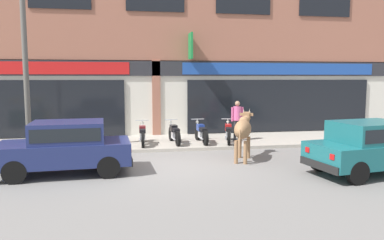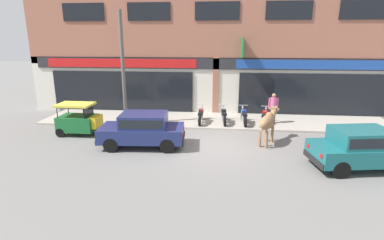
# 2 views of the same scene
# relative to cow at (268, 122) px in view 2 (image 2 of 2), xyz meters

# --- Properties ---
(ground_plane) EXTENTS (90.00, 90.00, 0.00)m
(ground_plane) POSITION_rel_cow_xyz_m (-2.40, -0.48, -1.01)
(ground_plane) COLOR slate
(sidewalk) EXTENTS (19.00, 3.36, 0.12)m
(sidewalk) POSITION_rel_cow_xyz_m (-2.40, 3.40, -0.94)
(sidewalk) COLOR #A8A093
(sidewalk) RESTS_ON ground
(shop_building) EXTENTS (23.00, 1.40, 9.95)m
(shop_building) POSITION_rel_cow_xyz_m (-2.40, 5.34, 3.77)
(shop_building) COLOR #9E604C
(shop_building) RESTS_ON ground
(cow) EXTENTS (1.15, 2.00, 1.61)m
(cow) POSITION_rel_cow_xyz_m (0.00, 0.00, 0.00)
(cow) COLOR #936B47
(cow) RESTS_ON ground
(car_0) EXTENTS (3.69, 1.83, 1.46)m
(car_0) POSITION_rel_cow_xyz_m (-5.31, -0.87, -0.19)
(car_0) COLOR black
(car_0) RESTS_ON ground
(car_1) EXTENTS (3.78, 2.16, 1.46)m
(car_1) POSITION_rel_cow_xyz_m (2.95, -2.27, -0.19)
(car_1) COLOR black
(car_1) RESTS_ON ground
(auto_rickshaw) EXTENTS (2.00, 1.18, 1.52)m
(auto_rickshaw) POSITION_rel_cow_xyz_m (-8.78, 0.45, -0.35)
(auto_rickshaw) COLOR black
(auto_rickshaw) RESTS_ON ground
(motorcycle_0) EXTENTS (0.52, 1.81, 0.88)m
(motorcycle_0) POSITION_rel_cow_xyz_m (-3.11, 2.72, -0.50)
(motorcycle_0) COLOR black
(motorcycle_0) RESTS_ON sidewalk
(motorcycle_1) EXTENTS (0.52, 1.81, 0.88)m
(motorcycle_1) POSITION_rel_cow_xyz_m (-1.89, 2.79, -0.50)
(motorcycle_1) COLOR black
(motorcycle_1) RESTS_ON sidewalk
(motorcycle_2) EXTENTS (0.52, 1.81, 0.88)m
(motorcycle_2) POSITION_rel_cow_xyz_m (-0.83, 2.76, -0.50)
(motorcycle_2) COLOR black
(motorcycle_2) RESTS_ON sidewalk
(motorcycle_3) EXTENTS (0.67, 1.79, 0.88)m
(motorcycle_3) POSITION_rel_cow_xyz_m (0.23, 2.64, -0.50)
(motorcycle_3) COLOR black
(motorcycle_3) RESTS_ON sidewalk
(pedestrian) EXTENTS (0.50, 0.32, 1.60)m
(pedestrian) POSITION_rel_cow_xyz_m (0.69, 2.99, 0.10)
(pedestrian) COLOR #2D2D33
(pedestrian) RESTS_ON sidewalk
(utility_pole) EXTENTS (0.18, 0.18, 5.72)m
(utility_pole) POSITION_rel_cow_xyz_m (-7.00, 2.02, 1.98)
(utility_pole) COLOR #595651
(utility_pole) RESTS_ON sidewalk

